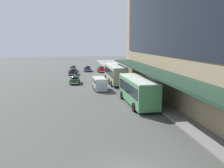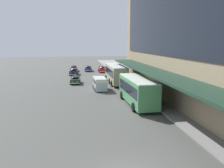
{
  "view_description": "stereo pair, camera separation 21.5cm",
  "coord_description": "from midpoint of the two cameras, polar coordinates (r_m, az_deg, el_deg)",
  "views": [
    {
      "loc": [
        -3.17,
        -12.53,
        7.48
      ],
      "look_at": [
        1.9,
        20.42,
        1.86
      ],
      "focal_mm": 40.0,
      "sensor_mm": 36.0,
      "label": 1
    },
    {
      "loc": [
        -2.96,
        -12.56,
        7.48
      ],
      "look_at": [
        1.9,
        20.42,
        1.86
      ],
      "focal_mm": 40.0,
      "sensor_mm": 36.0,
      "label": 2
    }
  ],
  "objects": [
    {
      "name": "transit_bus_kerbside_rear",
      "position": [
        30.1,
        5.66,
        -1.24
      ],
      "size": [
        2.87,
        9.75,
        3.24
      ],
      "color": "#4C975A",
      "rests_on": "ground"
    },
    {
      "name": "sedan_far_back",
      "position": [
        65.34,
        -5.73,
        3.59
      ],
      "size": [
        1.9,
        4.63,
        1.47
      ],
      "color": "navy",
      "rests_on": "ground"
    },
    {
      "name": "sedan_oncoming_front",
      "position": [
        65.7,
        -8.99,
        3.57
      ],
      "size": [
        1.92,
        4.91,
        1.52
      ],
      "color": "#AB1B18",
      "rests_on": "ground"
    },
    {
      "name": "vw_van",
      "position": [
        39.46,
        -3.05,
        0.24
      ],
      "size": [
        2.04,
        4.62,
        1.96
      ],
      "color": "#B3BFC8",
      "rests_on": "ground"
    },
    {
      "name": "sedan_trailing_near",
      "position": [
        58.45,
        -8.98,
        2.87
      ],
      "size": [
        2.08,
        5.08,
        1.58
      ],
      "color": "black",
      "rests_on": "ground"
    },
    {
      "name": "transit_bus_kerbside_front",
      "position": [
        46.08,
        0.61,
        2.59
      ],
      "size": [
        2.8,
        11.46,
        3.3
      ],
      "color": "#B0AF85",
      "rests_on": "ground"
    },
    {
      "name": "sedan_second_near",
      "position": [
        63.4,
        -2.57,
        3.47
      ],
      "size": [
        1.79,
        4.95,
        1.54
      ],
      "color": "#A51718",
      "rests_on": "ground"
    },
    {
      "name": "sedan_trailing_mid",
      "position": [
        46.05,
        -8.62,
        1.01
      ],
      "size": [
        1.93,
        4.27,
        1.43
      ],
      "color": "#1C321A",
      "rests_on": "ground"
    }
  ]
}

